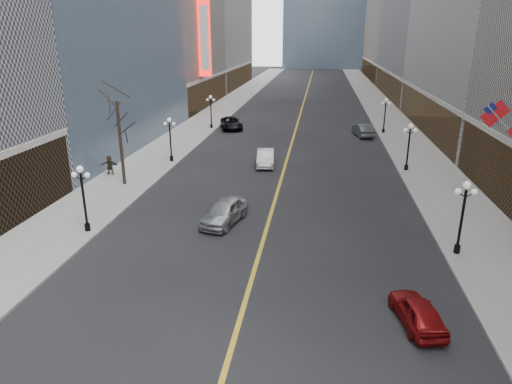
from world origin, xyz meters
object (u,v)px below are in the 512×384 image
(car_sb_mid, at_px, (417,312))
(car_sb_far, at_px, (363,130))
(streetlamp_west_3, at_px, (211,108))
(car_nb_mid, at_px, (265,158))
(streetlamp_east_3, at_px, (385,112))
(car_nb_far, at_px, (231,123))
(streetlamp_east_2, at_px, (409,142))
(streetlamp_east_1, at_px, (463,210))
(streetlamp_west_2, at_px, (170,135))
(streetlamp_west_1, at_px, (83,192))
(car_nb_near, at_px, (225,212))

(car_sb_mid, height_order, car_sb_far, car_sb_far)
(streetlamp_west_3, distance_m, car_nb_mid, 20.41)
(streetlamp_east_3, distance_m, car_nb_far, 20.91)
(streetlamp_east_2, xyz_separation_m, car_sb_far, (-2.91, 15.87, -2.09))
(streetlamp_east_1, distance_m, car_nb_mid, 22.96)
(streetlamp_west_2, relative_size, car_sb_far, 0.92)
(streetlamp_east_3, xyz_separation_m, car_sb_far, (-2.91, -2.13, -2.09))
(streetlamp_west_1, distance_m, car_sb_mid, 21.37)
(streetlamp_east_3, relative_size, car_sb_mid, 1.15)
(car_nb_near, distance_m, car_sb_mid, 15.27)
(car_nb_near, bearing_deg, car_nb_far, 113.78)
(streetlamp_east_3, bearing_deg, streetlamp_west_3, 180.00)
(streetlamp_east_3, bearing_deg, car_sb_mid, -94.90)
(streetlamp_east_1, bearing_deg, streetlamp_west_3, 123.25)
(streetlamp_east_1, relative_size, streetlamp_west_1, 1.00)
(streetlamp_west_1, xyz_separation_m, car_nb_mid, (9.80, 18.22, -2.11))
(streetlamp_east_3, xyz_separation_m, streetlamp_west_3, (-23.60, 0.00, 0.00))
(car_sb_far, bearing_deg, streetlamp_west_3, -17.60)
(car_nb_near, height_order, car_nb_mid, car_nb_near)
(streetlamp_west_2, bearing_deg, streetlamp_east_3, 37.33)
(streetlamp_west_1, distance_m, car_nb_mid, 20.80)
(streetlamp_east_2, bearing_deg, car_nb_near, -134.57)
(streetlamp_east_2, relative_size, car_nb_far, 0.76)
(streetlamp_west_3, relative_size, car_nb_far, 0.76)
(car_sb_mid, bearing_deg, streetlamp_west_2, -64.16)
(streetlamp_west_3, height_order, car_nb_far, streetlamp_west_3)
(streetlamp_east_1, height_order, streetlamp_east_3, same)
(streetlamp_west_2, bearing_deg, car_nb_far, 81.31)
(car_nb_mid, bearing_deg, streetlamp_east_1, -58.49)
(car_nb_mid, distance_m, car_sb_far, 19.06)
(streetlamp_east_3, height_order, car_nb_far, streetlamp_east_3)
(streetlamp_west_3, height_order, car_nb_near, streetlamp_west_3)
(streetlamp_east_1, height_order, car_sb_far, streetlamp_east_1)
(streetlamp_east_2, xyz_separation_m, streetlamp_west_2, (-23.60, 0.00, 0.00))
(car_nb_mid, distance_m, car_nb_far, 19.41)
(streetlamp_east_1, bearing_deg, car_nb_mid, 127.13)
(car_sb_mid, bearing_deg, streetlamp_west_3, -77.50)
(car_nb_mid, relative_size, car_sb_mid, 1.22)
(streetlamp_east_1, height_order, streetlamp_east_2, same)
(car_nb_near, xyz_separation_m, car_nb_mid, (1.04, 15.29, -0.05))
(car_sb_far, bearing_deg, car_nb_near, 57.18)
(streetlamp_west_1, xyz_separation_m, car_nb_far, (2.80, 36.33, -2.08))
(streetlamp_west_1, xyz_separation_m, streetlamp_west_2, (0.00, 18.00, 0.00))
(streetlamp_east_3, relative_size, car_nb_far, 0.76)
(streetlamp_west_1, bearing_deg, car_nb_mid, 61.73)
(streetlamp_east_2, xyz_separation_m, car_nb_mid, (-13.80, 0.22, -2.11))
(streetlamp_east_2, distance_m, car_nb_mid, 13.96)
(streetlamp_west_2, distance_m, car_nb_far, 18.66)
(streetlamp_east_1, distance_m, streetlamp_west_1, 23.60)
(streetlamp_east_3, height_order, car_sb_mid, streetlamp_east_3)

